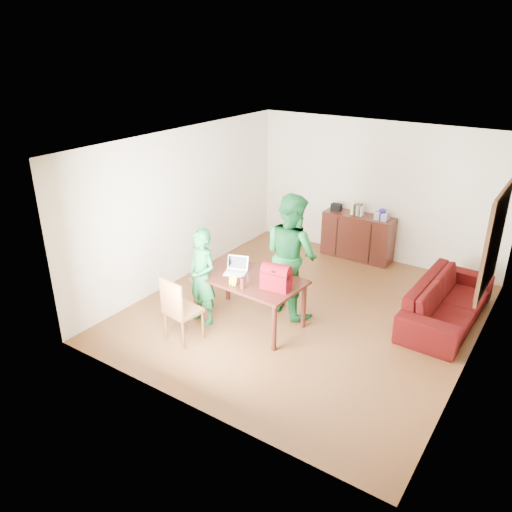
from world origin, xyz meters
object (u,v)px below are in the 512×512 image
Objects in this scene: person_near at (202,277)px; laptop at (235,271)px; person_far at (291,254)px; red_bag at (276,279)px; table at (249,283)px; chair at (183,321)px; sofa at (448,301)px; bottle at (242,283)px.

person_near is 3.99× the size of laptop.
person_far is at bearing 61.56° from person_near.
table is at bearing 164.57° from red_bag.
sofa is (3.05, 2.69, 0.04)m from chair.
person_far is (0.94, 1.05, 0.22)m from person_near.
person_near is 0.51m from laptop.
table is at bearing 126.73° from sofa.
red_bag is 2.78m from sofa.
chair is 2.47× the size of red_bag.
chair is at bearing -138.94° from bottle.
red_bag is (1.06, 0.84, 0.63)m from chair.
person_far reaches higher than red_bag.
laptop is at bearing 167.19° from red_bag.
laptop is at bearing 80.78° from chair.
person_near is at bearing -155.23° from laptop.
table is 9.42× the size of bottle.
table is 0.59m from red_bag.
laptop is 0.79m from red_bag.
person_near is 0.74m from bottle.
sofa is (1.99, 1.85, -0.60)m from red_bag.
sofa is at bearing 38.31° from table.
table is 0.71m from person_near.
person_near is 1.18m from red_bag.
sofa is at bearing 49.28° from chair.
person_near reaches higher than chair.
person_near reaches higher than sofa.
person_near is (-0.08, 0.56, 0.47)m from chair.
laptop is (0.36, 0.36, 0.06)m from person_near.
bottle is (0.66, 0.57, 0.57)m from chair.
red_bag is (0.78, -0.08, 0.11)m from laptop.
person_near is at bearing 69.94° from person_far.
chair is at bearing 133.08° from sofa.
chair reaches higher than sofa.
red_bag is at bearing 134.54° from sofa.
laptop is 2.11× the size of bottle.
chair is at bearing -116.61° from table.
person_far is 5.13× the size of laptop.
chair is (-0.53, -0.92, -0.39)m from table.
chair is 0.73m from person_near.
chair is 1.05m from bottle.
person_near is at bearing 125.91° from sofa.
red_bag is (0.40, 0.27, 0.06)m from bottle.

